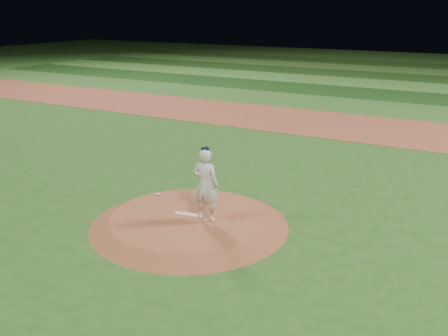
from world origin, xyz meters
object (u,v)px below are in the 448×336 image
at_px(pitchers_mound, 189,221).
at_px(pitching_rubber, 187,214).
at_px(pitcher_on_mound, 206,185).
at_px(rosin_bag, 158,194).

distance_m(pitchers_mound, pitching_rubber, 0.21).
relative_size(pitchers_mound, pitcher_on_mound, 2.65).
distance_m(pitching_rubber, rosin_bag, 1.84).
xyz_separation_m(pitchers_mound, pitcher_on_mound, (0.51, 0.05, 1.14)).
bearing_deg(pitching_rubber, pitcher_on_mound, -12.10).
xyz_separation_m(pitching_rubber, pitcher_on_mound, (0.64, -0.02, 1.00)).
bearing_deg(pitchers_mound, pitcher_on_mound, 5.54).
xyz_separation_m(pitchers_mound, rosin_bag, (-1.75, 0.93, 0.16)).
relative_size(pitching_rubber, rosin_bag, 5.57).
xyz_separation_m(pitchers_mound, pitching_rubber, (-0.13, 0.07, 0.14)).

